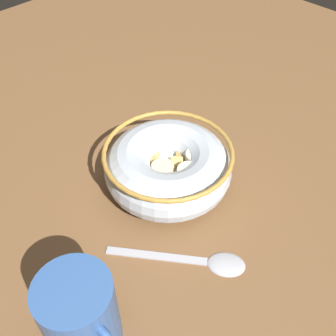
{
  "coord_description": "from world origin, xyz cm",
  "views": [
    {
      "loc": [
        25.9,
        -26.1,
        40.3
      ],
      "look_at": [
        0.0,
        0.0,
        3.0
      ],
      "focal_mm": 43.22,
      "sensor_mm": 36.0,
      "label": 1
    }
  ],
  "objects": [
    {
      "name": "spoon",
      "position": [
        11.69,
        -5.51,
        0.34
      ],
      "size": [
        14.08,
        11.35,
        0.8
      ],
      "color": "#A5A5AD",
      "rests_on": "ground_plane"
    },
    {
      "name": "ground_plane",
      "position": [
        0.0,
        0.0,
        -1.0
      ],
      "size": [
        128.89,
        128.89,
        2.0
      ],
      "primitive_type": "cube",
      "color": "brown"
    },
    {
      "name": "coffee_mug",
      "position": [
        8.97,
        -20.2,
        4.77
      ],
      "size": [
        10.1,
        7.03,
        9.53
      ],
      "color": "#335999",
      "rests_on": "ground_plane"
    },
    {
      "name": "cereal_bowl",
      "position": [
        -0.01,
        0.01,
        3.28
      ],
      "size": [
        16.6,
        16.6,
        6.16
      ],
      "color": "#B2BCC6",
      "rests_on": "ground_plane"
    }
  ]
}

